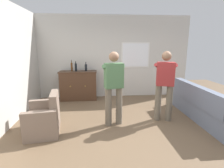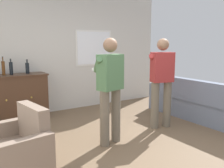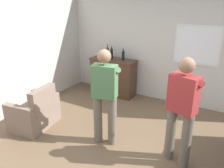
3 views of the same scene
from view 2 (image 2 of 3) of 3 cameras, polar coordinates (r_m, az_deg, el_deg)
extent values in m
plane|color=brown|center=(4.08, 5.34, -13.80)|extent=(10.40, 10.40, 0.00)
cube|color=beige|center=(6.05, -10.45, 7.39)|extent=(5.20, 0.12, 2.80)
cube|color=silver|center=(6.31, -4.17, 8.22)|extent=(0.99, 0.02, 0.87)
cube|color=white|center=(6.30, -4.14, 8.22)|extent=(0.91, 0.03, 0.79)
cube|color=slate|center=(5.60, 18.88, -5.49)|extent=(0.55, 2.09, 0.42)
cube|color=slate|center=(5.35, 17.78, -1.37)|extent=(0.18, 2.09, 0.44)
cube|color=slate|center=(6.30, 10.88, -2.45)|extent=(0.55, 0.18, 0.64)
cube|color=beige|center=(5.97, 12.65, -0.45)|extent=(0.20, 0.42, 0.36)
cube|color=orange|center=(5.45, 18.62, -1.65)|extent=(0.20, 0.42, 0.36)
cube|color=#7F6B5B|center=(3.35, -21.43, -16.13)|extent=(0.72, 0.72, 0.40)
cube|color=#7F6B5B|center=(3.28, -17.59, -8.47)|extent=(0.23, 0.65, 0.45)
cube|color=#7F6B5B|center=(2.98, -18.92, -17.15)|extent=(0.65, 0.21, 0.60)
cube|color=#7F6B5B|center=(3.64, -23.64, -12.43)|extent=(0.65, 0.21, 0.60)
cube|color=#472D1E|center=(5.45, -20.96, -3.20)|extent=(1.19, 0.44, 0.94)
cube|color=#472D1E|center=(5.37, -21.27, 1.85)|extent=(1.23, 0.48, 0.03)
sphere|color=#B79338|center=(5.17, -23.00, -3.47)|extent=(0.04, 0.04, 0.04)
sphere|color=#B79338|center=(5.27, -17.92, -2.93)|extent=(0.04, 0.04, 0.04)
cylinder|color=black|center=(5.37, -22.07, 3.33)|extent=(0.07, 0.07, 0.25)
cylinder|color=black|center=(5.36, -22.17, 4.95)|extent=(0.03, 0.03, 0.05)
cylinder|color=#262626|center=(5.35, -22.19, 5.30)|extent=(0.03, 0.03, 0.02)
cylinder|color=#593314|center=(5.37, -23.58, 3.33)|extent=(0.06, 0.06, 0.27)
cylinder|color=#593314|center=(5.36, -23.70, 5.19)|extent=(0.02, 0.02, 0.08)
cylinder|color=#262626|center=(5.35, -23.73, 5.68)|extent=(0.02, 0.02, 0.02)
cylinder|color=black|center=(5.47, -18.78, 3.44)|extent=(0.08, 0.08, 0.22)
cylinder|color=black|center=(5.46, -18.86, 4.88)|extent=(0.03, 0.03, 0.06)
cylinder|color=#262626|center=(5.45, -18.88, 5.27)|extent=(0.03, 0.03, 0.02)
cylinder|color=#6B6051|center=(3.92, -1.69, -7.88)|extent=(0.15, 0.15, 0.88)
cylinder|color=#6B6051|center=(4.10, 0.89, -7.09)|extent=(0.15, 0.15, 0.88)
cube|color=#4C754C|center=(3.86, -0.38, 2.72)|extent=(0.44, 0.31, 0.55)
sphere|color=#8C664C|center=(3.83, -0.39, 8.90)|extent=(0.22, 0.22, 0.22)
cylinder|color=#4C754C|center=(3.88, -3.28, 4.38)|extent=(0.25, 0.44, 0.29)
cylinder|color=#4C754C|center=(4.04, -0.91, 4.60)|extent=(0.39, 0.35, 0.29)
cube|color=white|center=(4.08, -3.65, 3.44)|extent=(0.16, 0.07, 0.04)
cylinder|color=#6B6051|center=(4.78, 9.77, -4.78)|extent=(0.15, 0.15, 0.88)
cylinder|color=#6B6051|center=(4.91, 12.47, -4.51)|extent=(0.15, 0.15, 0.88)
cube|color=#9E2D2D|center=(4.72, 11.42, 3.80)|extent=(0.44, 0.32, 0.55)
sphere|color=#8C664C|center=(4.70, 11.59, 8.84)|extent=(0.22, 0.22, 0.22)
cylinder|color=#9E2D2D|center=(4.80, 9.33, 5.27)|extent=(0.40, 0.34, 0.29)
cylinder|color=#9E2D2D|center=(4.91, 11.73, 5.29)|extent=(0.24, 0.44, 0.29)
cube|color=white|center=(5.00, 9.65, 4.45)|extent=(0.16, 0.08, 0.04)
camera|label=1|loc=(1.79, 76.31, 8.93)|focal=28.00mm
camera|label=3|loc=(3.94, 52.50, 16.80)|focal=35.00mm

